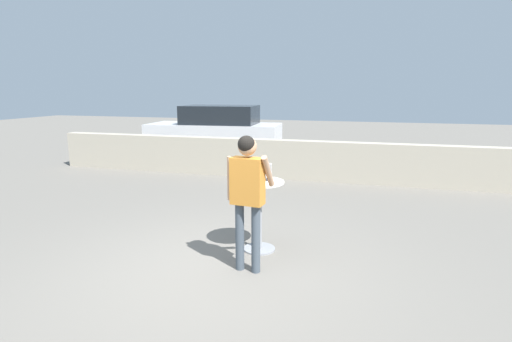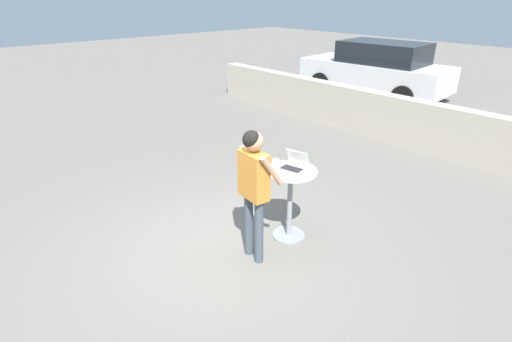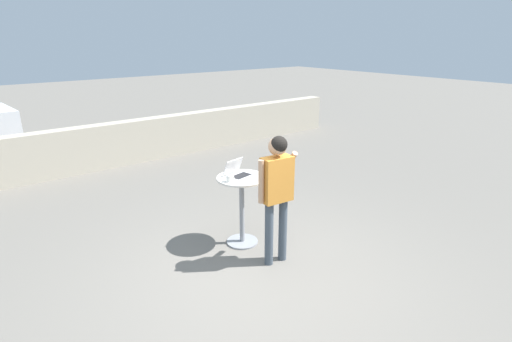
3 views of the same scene
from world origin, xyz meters
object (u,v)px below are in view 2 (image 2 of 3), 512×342
cafe_table (290,194)px  parked_car_near_street (377,69)px  laptop (294,165)px  standing_person (254,180)px  coffee_mug (276,163)px

cafe_table → parked_car_near_street: (-3.81, 7.89, 0.21)m
cafe_table → parked_car_near_street: parked_car_near_street is taller
laptop → parked_car_near_street: (-3.80, 7.82, -0.20)m
laptop → standing_person: bearing=-86.0°
laptop → parked_car_near_street: bearing=115.9°
cafe_table → laptop: bearing=99.8°
standing_person → cafe_table: bearing=93.4°
cafe_table → standing_person: (0.04, -0.68, 0.43)m
coffee_mug → parked_car_near_street: (-3.58, 7.94, -0.19)m
standing_person → laptop: bearing=94.0°
cafe_table → coffee_mug: (-0.23, -0.05, 0.39)m
cafe_table → laptop: (-0.01, 0.07, 0.40)m
standing_person → parked_car_near_street: standing_person is taller
cafe_table → standing_person: 0.81m
coffee_mug → standing_person: standing_person is taller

